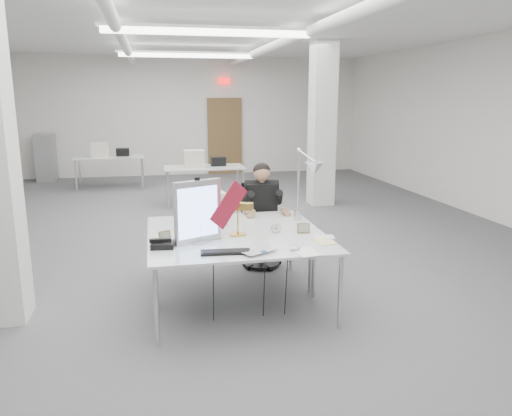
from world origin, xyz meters
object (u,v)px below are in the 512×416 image
Objects in this scene: desk_phone at (163,245)px; desk_main at (244,247)px; architect_lamp at (305,186)px; seated_person at (262,198)px; bankers_lamp at (238,217)px; beige_monitor at (207,208)px; monitor at (198,212)px; laptop at (264,253)px; office_chair at (261,223)px.

desk_main is at bearing 0.28° from desk_phone.
desk_main is 2.04× the size of architect_lamp.
architect_lamp is at bearing -65.81° from seated_person.
seated_person is 1.21m from bankers_lamp.
seated_person is 1.87m from desk_phone.
beige_monitor reaches higher than desk_main.
architect_lamp is at bearing -4.55° from monitor.
monitor is 1.28m from architect_lamp.
desk_phone is (-1.26, -1.38, -0.12)m from seated_person.
desk_main is 0.76m from desk_phone.
beige_monitor is at bearing 77.72° from laptop.
office_chair is 1.88m from laptop.
beige_monitor is at bearing -136.34° from office_chair.
monitor reaches higher than laptop.
beige_monitor reaches higher than laptop.
beige_monitor reaches higher than desk_phone.
desk_phone reaches higher than laptop.
architect_lamp is (0.79, 0.26, 0.25)m from bankers_lamp.
monitor is (-0.91, -1.32, 0.49)m from office_chair.
desk_main is 2.16× the size of seated_person.
office_chair is 1.13m from architect_lamp.
desk_phone is (-0.88, 0.40, 0.01)m from laptop.
architect_lamp is at bearing -66.81° from office_chair.
architect_lamp is (0.29, -0.89, 0.63)m from office_chair.
seated_person is 2.21× the size of bankers_lamp.
desk_phone is (-0.76, 0.09, 0.04)m from desk_main.
seated_person is (0.50, 1.47, 0.16)m from desk_main.
beige_monitor is at bearing 65.60° from desk_phone.
laptop is at bearing -96.86° from seated_person.
laptop is 0.38× the size of architect_lamp.
bankers_lamp is at bearing -2.57° from monitor.
architect_lamp reaches higher than bankers_lamp.
office_chair is 1.68m from monitor.
laptop is (-0.38, -1.83, 0.20)m from office_chair.
desk_main is 0.33m from laptop.
seated_person reaches higher than beige_monitor.
bankers_lamp is 0.87m from architect_lamp.
desk_main is at bearing -70.52° from bankers_lamp.
desk_phone is at bearing 173.23° from desk_main.
monitor is at bearing 24.67° from desk_phone.
seated_person is 1.36× the size of monitor.
beige_monitor is (0.16, 0.72, -0.13)m from monitor.
seated_person is 3.93× the size of desk_phone.
beige_monitor is (-0.26, 0.56, -0.01)m from bankers_lamp.
desk_main is 4.78× the size of bankers_lamp.
office_chair is at bearing 55.67° from desk_phone.
monitor is at bearing 107.19° from laptop.
seated_person is 0.94× the size of architect_lamp.
laptop is at bearing -128.78° from architect_lamp.
office_chair is 1.31m from bankers_lamp.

